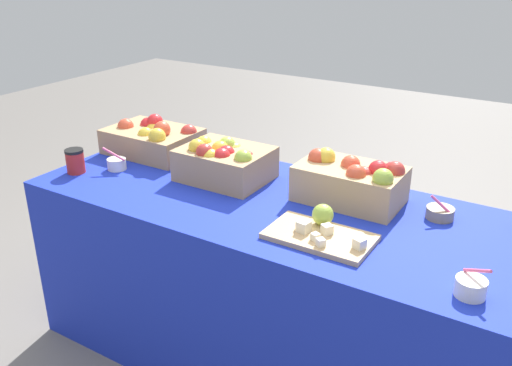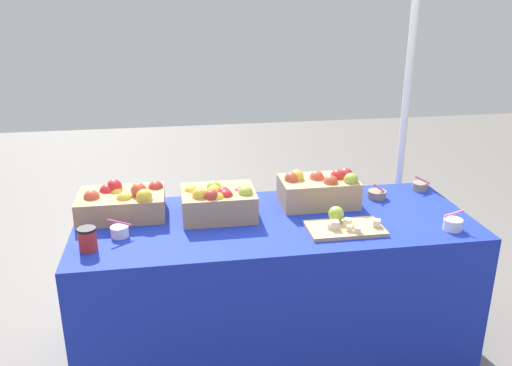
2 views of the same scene
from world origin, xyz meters
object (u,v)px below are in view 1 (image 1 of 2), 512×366
Objects in this scene: apple_crate_middle at (224,161)px; cutting_board_front at (321,231)px; sample_bowl_far at (117,164)px; apple_crate_right at (352,180)px; sample_bowl_mid at (471,287)px; coffee_cup at (75,161)px; apple_crate_left at (153,139)px; sample_bowl_near at (440,213)px.

cutting_board_front is at bearing -23.69° from apple_crate_middle.
apple_crate_right is at bearing 12.98° from sample_bowl_far.
sample_bowl_mid is at bearing -6.59° from sample_bowl_far.
coffee_cup is at bearing -178.52° from cutting_board_front.
apple_crate_left reaches higher than cutting_board_front.
sample_bowl_mid is (0.50, -0.09, 0.01)m from cutting_board_front.
sample_bowl_far is at bearing -89.49° from apple_crate_left.
apple_crate_right reaches higher than apple_crate_left.
apple_crate_right is 1.16m from coffee_cup.
cutting_board_front is at bearing -130.68° from sample_bowl_near.
apple_crate_left is at bearing 161.96° from cutting_board_front.
coffee_cup reaches higher than sample_bowl_mid.
apple_crate_middle is 3.62× the size of sample_bowl_near.
sample_bowl_far is 0.17m from coffee_cup.
apple_crate_middle is at bearing -172.97° from sample_bowl_near.
apple_crate_right reaches higher than apple_crate_middle.
cutting_board_front is 3.40× the size of sample_bowl_far.
cutting_board_front is 3.57× the size of sample_bowl_mid.
sample_bowl_mid reaches higher than sample_bowl_near.
apple_crate_middle is at bearing -172.14° from apple_crate_right.
apple_crate_right is 3.97× the size of sample_bowl_near.
sample_bowl_near is at bearing 5.66° from apple_crate_right.
sample_bowl_near is (0.30, 0.35, -0.00)m from cutting_board_front.
apple_crate_right reaches higher than sample_bowl_near.
apple_crate_left reaches higher than sample_bowl_far.
apple_crate_middle reaches higher than cutting_board_front.
apple_crate_right reaches higher than coffee_cup.
apple_crate_middle reaches higher than sample_bowl_mid.
apple_crate_left is 1.17× the size of apple_crate_middle.
apple_crate_middle is 0.53m from apple_crate_right.
sample_bowl_far reaches higher than cutting_board_front.
cutting_board_front is 3.37× the size of coffee_cup.
sample_bowl_mid is at bearing -2.00° from coffee_cup.
cutting_board_front is 1.02m from sample_bowl_far.
sample_bowl_near is (0.32, 0.03, -0.06)m from apple_crate_right.
apple_crate_right is 0.66m from sample_bowl_mid.
coffee_cup is (-1.43, -0.38, 0.03)m from sample_bowl_near.
cutting_board_front is at bearing 1.48° from coffee_cup.
sample_bowl_far is (-1.31, -0.26, 0.00)m from sample_bowl_near.
apple_crate_middle is 0.86m from sample_bowl_near.
apple_crate_middle is 3.42× the size of coffee_cup.
cutting_board_front is at bearing -4.98° from sample_bowl_far.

